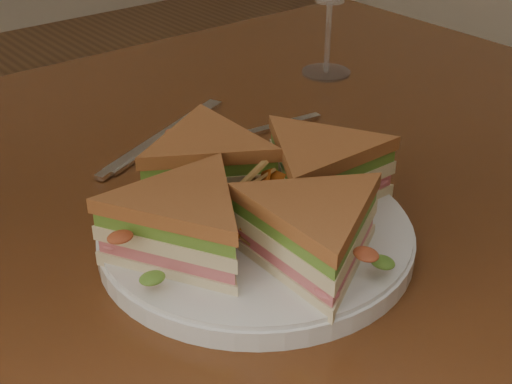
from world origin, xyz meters
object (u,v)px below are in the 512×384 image
Objects in this scene: sandwich_wedges at (256,197)px; plate at (256,236)px; table at (190,278)px; spoon at (212,142)px; knife at (160,140)px.

plate is at bearing -122.64° from sandwich_wedges.
sandwich_wedges is at bearing -90.94° from table.
table is 0.15m from plate.
table is at bearing 89.06° from plate.
sandwich_wedges is (0.00, 0.00, 0.04)m from plate.
spoon is at bearing 65.54° from sandwich_wedges.
knife is (-0.04, 0.04, -0.00)m from spoon.
table is at bearing -132.89° from spoon.
sandwich_wedges reaches higher than plate.
plate is at bearing -90.94° from table.
sandwich_wedges is 1.48× the size of spoon.
spoon is (0.08, 0.17, -0.04)m from sandwich_wedges.
plate is 0.19m from spoon.
table is 5.91× the size of knife.
spoon is at bearing 40.13° from table.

